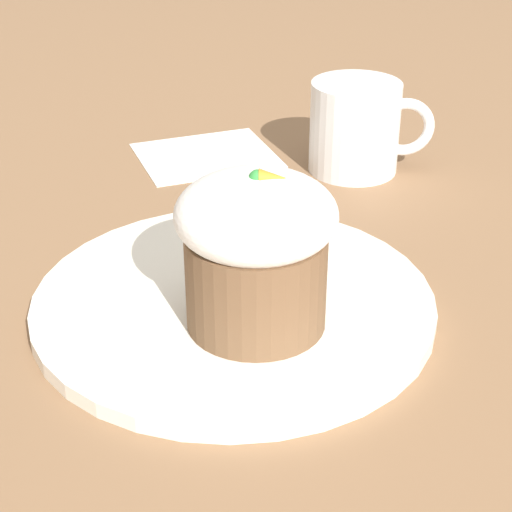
% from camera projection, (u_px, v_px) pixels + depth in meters
% --- Properties ---
extents(ground_plane, '(4.00, 4.00, 0.00)m').
position_uv_depth(ground_plane, '(234.00, 309.00, 0.56)').
color(ground_plane, '#846042').
extents(dessert_plate, '(0.26, 0.26, 0.01)m').
position_uv_depth(dessert_plate, '(234.00, 303.00, 0.56)').
color(dessert_plate, white).
rests_on(dessert_plate, ground_plane).
extents(carrot_cake, '(0.10, 0.10, 0.10)m').
position_uv_depth(carrot_cake, '(256.00, 248.00, 0.50)').
color(carrot_cake, brown).
rests_on(carrot_cake, dessert_plate).
extents(spoon, '(0.03, 0.12, 0.01)m').
position_uv_depth(spoon, '(219.00, 267.00, 0.58)').
color(spoon, '#B7B7BC').
rests_on(spoon, dessert_plate).
extents(coffee_cup, '(0.11, 0.08, 0.08)m').
position_uv_depth(coffee_cup, '(357.00, 127.00, 0.74)').
color(coffee_cup, white).
rests_on(coffee_cup, ground_plane).
extents(paper_napkin, '(0.15, 0.14, 0.00)m').
position_uv_depth(paper_napkin, '(206.00, 155.00, 0.78)').
color(paper_napkin, white).
rests_on(paper_napkin, ground_plane).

